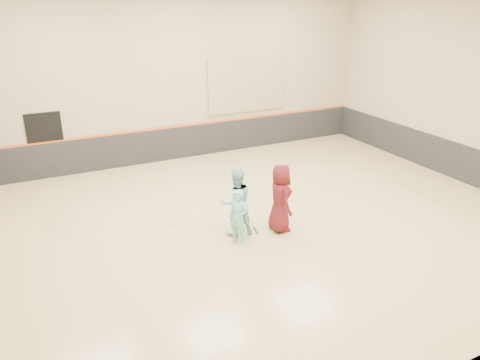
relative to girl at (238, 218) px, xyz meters
name	(u,v)px	position (x,y,z in m)	size (l,w,h in m)	color
room	(255,196)	(0.86, 0.76, 0.11)	(15.04, 12.04, 6.22)	tan
wainscot_back	(179,143)	(0.86, 6.73, -0.10)	(14.90, 0.04, 1.20)	#232326
wainscot_right	(457,161)	(8.33, 0.76, -0.10)	(0.04, 11.90, 1.20)	#232326
accent_stripe	(178,126)	(0.86, 6.72, 0.52)	(14.90, 0.03, 0.06)	#D85914
acoustic_panel	(247,85)	(3.66, 6.71, 1.80)	(3.20, 0.08, 2.00)	tan
doorway	(47,146)	(-3.64, 6.74, 0.40)	(1.10, 0.05, 2.20)	black
girl	(238,218)	(0.00, 0.00, 0.00)	(0.51, 0.34, 1.41)	#76CDCD
instructor	(236,202)	(0.17, 0.47, 0.18)	(0.86, 0.67, 1.77)	#96C8E8
young_man	(280,198)	(1.27, 0.18, 0.19)	(0.87, 0.57, 1.79)	#571418
held_racket	(249,220)	(0.35, 0.10, -0.19)	(0.39, 0.39, 0.57)	#C0D72F
spare_racket	(157,180)	(-0.61, 4.81, -0.64)	(0.72, 0.72, 0.13)	#B7E131
ball_under_racket	(272,232)	(1.00, 0.07, -0.67)	(0.07, 0.07, 0.07)	#D7ED37
ball_in_hand	(285,191)	(1.32, 0.06, 0.41)	(0.07, 0.07, 0.07)	#D3E034
ball_beside_spare	(171,224)	(-1.17, 1.68, -0.67)	(0.07, 0.07, 0.07)	gold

